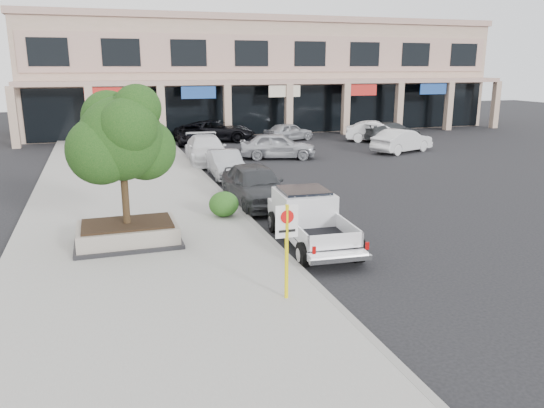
{
  "coord_description": "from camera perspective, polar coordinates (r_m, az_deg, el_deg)",
  "views": [
    {
      "loc": [
        -6.51,
        -13.1,
        5.52
      ],
      "look_at": [
        -1.74,
        1.5,
        1.51
      ],
      "focal_mm": 35.0,
      "sensor_mm": 36.0,
      "label": 1
    }
  ],
  "objects": [
    {
      "name": "pickup_truck",
      "position": [
        16.68,
        4.37,
        -1.79
      ],
      "size": [
        2.29,
        5.31,
        1.63
      ],
      "primitive_type": null,
      "rotation": [
        0.0,
        0.0,
        -0.07
      ],
      "color": "white",
      "rests_on": "ground"
    },
    {
      "name": "planter",
      "position": [
        17.08,
        -15.24,
        -3.08
      ],
      "size": [
        3.2,
        2.2,
        0.68
      ],
      "color": "black",
      "rests_on": "sidewalk"
    },
    {
      "name": "curb_car_b",
      "position": [
        27.12,
        -5.02,
        4.3
      ],
      "size": [
        1.58,
        4.18,
        1.36
      ],
      "primitive_type": "imported",
      "rotation": [
        0.0,
        0.0,
        -0.03
      ],
      "color": "#999BA0",
      "rests_on": "ground"
    },
    {
      "name": "curb_car_a",
      "position": [
        21.6,
        -1.79,
        2.1
      ],
      "size": [
        2.07,
        4.93,
        1.67
      ],
      "primitive_type": "imported",
      "rotation": [
        0.0,
        0.0,
        0.02
      ],
      "color": "#303235",
      "rests_on": "ground"
    },
    {
      "name": "hedge",
      "position": [
        19.47,
        -5.21,
        -0.02
      ],
      "size": [
        1.1,
        0.99,
        0.93
      ],
      "primitive_type": "ellipsoid",
      "color": "#204A15",
      "rests_on": "sidewalk"
    },
    {
      "name": "ground",
      "position": [
        15.64,
        7.84,
        -6.18
      ],
      "size": [
        120.0,
        120.0,
        0.0
      ],
      "primitive_type": "plane",
      "color": "black",
      "rests_on": "ground"
    },
    {
      "name": "curb",
      "position": [
        20.47,
        -3.4,
        -0.82
      ],
      "size": [
        0.2,
        52.0,
        0.15
      ],
      "primitive_type": "cube",
      "color": "gray",
      "rests_on": "ground"
    },
    {
      "name": "sidewalk",
      "position": [
        19.89,
        -14.47,
        -1.74
      ],
      "size": [
        8.0,
        52.0,
        0.15
      ],
      "primitive_type": "cube",
      "color": "gray",
      "rests_on": "ground"
    },
    {
      "name": "lot_car_f",
      "position": [
        40.75,
        11.2,
        7.65
      ],
      "size": [
        4.83,
        3.41,
        1.51
      ],
      "primitive_type": "imported",
      "rotation": [
        0.0,
        0.0,
        1.13
      ],
      "color": "silver",
      "rests_on": "ground"
    },
    {
      "name": "no_parking_sign",
      "position": [
        12.33,
        1.59,
        -3.76
      ],
      "size": [
        0.55,
        0.09,
        2.3
      ],
      "color": "yellow",
      "rests_on": "sidewalk"
    },
    {
      "name": "lot_car_a",
      "position": [
        32.59,
        0.6,
        6.3
      ],
      "size": [
        5.01,
        3.13,
        1.59
      ],
      "primitive_type": "imported",
      "rotation": [
        0.0,
        0.0,
        1.28
      ],
      "color": "#AEB0B7",
      "rests_on": "ground"
    },
    {
      "name": "curb_car_d",
      "position": [
        39.16,
        -8.58,
        7.39
      ],
      "size": [
        2.54,
        5.09,
        1.38
      ],
      "primitive_type": "imported",
      "rotation": [
        0.0,
        0.0,
        -0.05
      ],
      "color": "black",
      "rests_on": "ground"
    },
    {
      "name": "strip_mall",
      "position": [
        49.23,
        -0.97,
        13.74
      ],
      "size": [
        40.55,
        12.43,
        9.5
      ],
      "color": "tan",
      "rests_on": "ground"
    },
    {
      "name": "lot_car_b",
      "position": [
        36.08,
        13.83,
        6.63
      ],
      "size": [
        4.88,
        3.17,
        1.52
      ],
      "primitive_type": "imported",
      "rotation": [
        0.0,
        0.0,
        1.94
      ],
      "color": "silver",
      "rests_on": "ground"
    },
    {
      "name": "planter_tree",
      "position": [
        16.61,
        -15.48,
        6.82
      ],
      "size": [
        2.9,
        2.55,
        4.0
      ],
      "color": "black",
      "rests_on": "planter"
    },
    {
      "name": "lot_car_c",
      "position": [
        41.3,
        12.78,
        7.61
      ],
      "size": [
        5.27,
        2.91,
        1.45
      ],
      "primitive_type": "imported",
      "rotation": [
        0.0,
        0.0,
        1.76
      ],
      "color": "#2F3335",
      "rests_on": "ground"
    },
    {
      "name": "curb_car_c",
      "position": [
        31.42,
        -7.07,
        5.85
      ],
      "size": [
        2.54,
        5.53,
        1.57
      ],
      "primitive_type": "imported",
      "rotation": [
        0.0,
        0.0,
        -0.06
      ],
      "color": "white",
      "rests_on": "ground"
    },
    {
      "name": "lot_car_e",
      "position": [
        40.42,
        1.78,
        7.77
      ],
      "size": [
        4.39,
        3.07,
        1.39
      ],
      "primitive_type": "imported",
      "rotation": [
        0.0,
        0.0,
        1.96
      ],
      "color": "#A4A6AC",
      "rests_on": "ground"
    },
    {
      "name": "lot_car_d",
      "position": [
        40.49,
        -5.88,
        7.85
      ],
      "size": [
        6.21,
        4.32,
        1.58
      ],
      "primitive_type": "imported",
      "rotation": [
        0.0,
        0.0,
        1.24
      ],
      "color": "black",
      "rests_on": "ground"
    }
  ]
}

